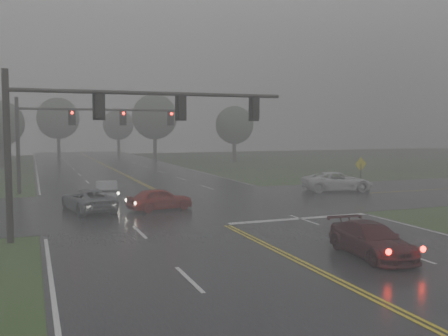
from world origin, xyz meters
name	(u,v)px	position (x,y,z in m)	size (l,w,h in m)	color
ground	(431,328)	(0.00, 0.00, 0.00)	(180.00, 180.00, 0.00)	#2C441D
main_road	(192,209)	(0.00, 20.00, 0.00)	(18.00, 160.00, 0.02)	black
cross_street	(183,204)	(0.00, 22.00, 0.00)	(120.00, 14.00, 0.02)	black
stop_bar	(300,219)	(4.50, 14.40, 0.00)	(8.50, 0.50, 0.01)	silver
sedan_maroon	(371,257)	(3.00, 6.28, 0.00)	(1.82, 4.46, 1.30)	#3A0A10
sedan_red	(160,210)	(-2.02, 20.06, 0.00)	(1.61, 3.99, 1.36)	#99120D
sedan_silver	(107,200)	(-4.43, 25.79, 0.00)	(1.45, 4.15, 1.37)	#94979B
car_grey	(88,211)	(-6.14, 21.21, 0.00)	(2.25, 4.88, 1.36)	slate
pickup_white	(337,191)	(13.34, 23.98, 0.00)	(2.54, 5.50, 1.53)	white
signal_gantry_near	(102,122)	(-6.17, 14.01, 5.28)	(13.20, 0.33, 7.54)	black
signal_gantry_far	(75,126)	(-6.01, 31.62, 5.18)	(13.51, 0.37, 7.36)	black
sign_diamond_east	(361,168)	(15.35, 23.75, 1.82)	(1.13, 0.11, 2.70)	black
tree_nw_a	(1,124)	(-12.83, 60.93, 5.61)	(5.81, 5.81, 8.54)	#352B22
tree_ne_a	(155,117)	(8.61, 66.44, 6.76)	(6.99, 6.99, 10.27)	#352B22
tree_n_mid	(58,118)	(-5.04, 77.25, 6.61)	(6.84, 6.84, 10.05)	#352B22
tree_e_near	(234,125)	(18.93, 59.14, 5.46)	(5.66, 5.66, 8.31)	#352B22
tree_n_far	(118,125)	(6.46, 87.76, 5.65)	(5.86, 5.86, 8.60)	#352B22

